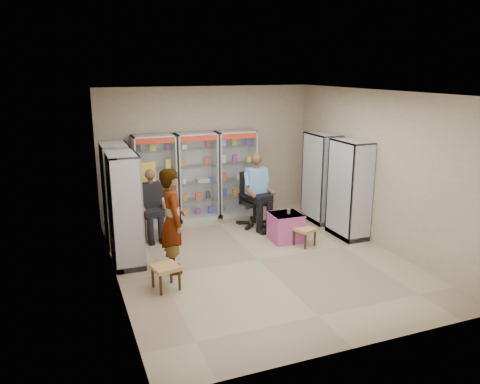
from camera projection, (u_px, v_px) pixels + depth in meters
name	position (u px, v px, depth m)	size (l,w,h in m)	color
floor	(258.00, 260.00, 8.54)	(6.00, 6.00, 0.00)	tan
room_shell	(259.00, 153.00, 8.03)	(5.02, 6.02, 3.01)	tan
cabinet_back_left	(155.00, 180.00, 10.29)	(0.90, 0.50, 2.00)	silver
cabinet_back_mid	(197.00, 177.00, 10.62)	(0.90, 0.50, 2.00)	#ADAFB4
cabinet_back_right	(236.00, 173.00, 10.95)	(0.90, 0.50, 2.00)	silver
cabinet_right_far	(321.00, 178.00, 10.51)	(0.50, 0.90, 2.00)	silver
cabinet_right_near	(349.00, 189.00, 9.51)	(0.50, 0.90, 2.00)	#A2A4A9
cabinet_left_far	(117.00, 195.00, 9.12)	(0.50, 0.90, 2.00)	#A5A8AC
cabinet_left_near	(125.00, 210.00, 8.13)	(0.50, 0.90, 2.00)	#B0B3B8
wooden_chair	(151.00, 214.00, 9.68)	(0.42, 0.42, 0.94)	black
seated_customer	(151.00, 205.00, 9.58)	(0.44, 0.60, 1.34)	black
office_chair	(255.00, 199.00, 10.27)	(0.65, 0.65, 1.20)	black
seated_shopkeeper	(256.00, 193.00, 10.18)	(0.50, 0.70, 1.52)	#6D94D7
pink_trunk	(286.00, 227.00, 9.43)	(0.59, 0.57, 0.57)	#B14673
tea_glass	(289.00, 211.00, 9.35)	(0.07, 0.07, 0.09)	#4F1D06
woven_stool_a	(304.00, 237.00, 9.19)	(0.36, 0.36, 0.36)	#AE7149
woven_stool_b	(166.00, 277.00, 7.37)	(0.40, 0.40, 0.40)	#A98447
standing_man	(173.00, 221.00, 7.88)	(0.66, 0.43, 1.80)	gray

